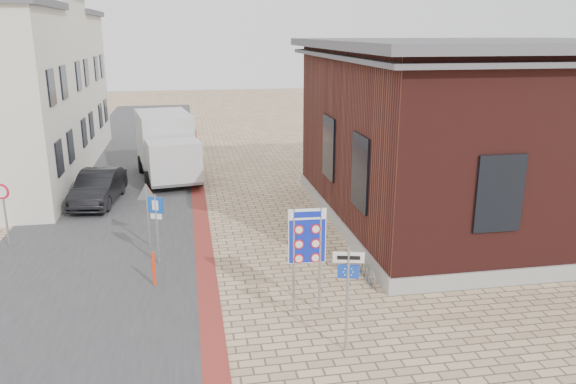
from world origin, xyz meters
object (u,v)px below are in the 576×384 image
object	(u,v)px
box_truck	(167,146)
essen_sign	(348,282)
sedan	(98,187)
bollard	(154,269)
parking_sign	(156,218)
border_sign	(307,238)

from	to	relation	value
box_truck	essen_sign	size ratio (longest dim) A/B	2.47
sedan	bollard	xyz separation A→B (m)	(2.70, -8.72, -0.20)
sedan	parking_sign	xyz separation A→B (m)	(2.77, -7.16, 0.83)
box_truck	bollard	xyz separation A→B (m)	(-0.11, -12.61, -1.13)
sedan	bollard	world-z (taller)	sedan
sedan	parking_sign	size ratio (longest dim) A/B	1.89
box_truck	bollard	world-z (taller)	box_truck
bollard	border_sign	bearing A→B (deg)	-29.90
bollard	box_truck	bearing A→B (deg)	89.49
essen_sign	bollard	world-z (taller)	essen_sign
essen_sign	border_sign	bearing A→B (deg)	117.50
parking_sign	bollard	distance (m)	1.87
border_sign	bollard	world-z (taller)	border_sign
parking_sign	border_sign	bearing A→B (deg)	-20.27
border_sign	essen_sign	xyz separation A→B (m)	(0.50, -2.00, -0.31)
box_truck	bollard	bearing A→B (deg)	-99.60
parking_sign	box_truck	bearing A→B (deg)	114.04
sedan	box_truck	world-z (taller)	box_truck
parking_sign	sedan	bearing A→B (deg)	135.40
border_sign	bollard	bearing A→B (deg)	152.71
essen_sign	bollard	xyz separation A→B (m)	(-4.50, 4.30, -1.21)
sedan	box_truck	bearing A→B (deg)	61.17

